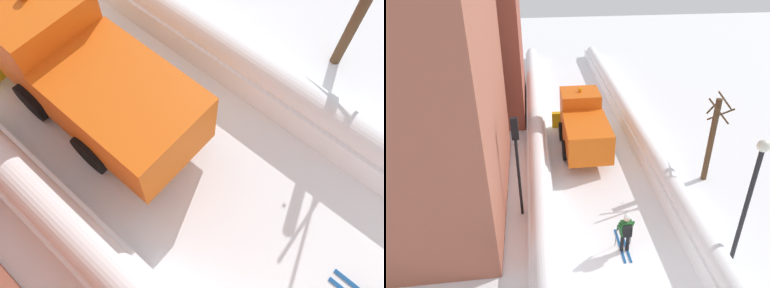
# 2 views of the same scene
# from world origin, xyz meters

# --- Properties ---
(ground_plane) EXTENTS (80.00, 80.00, 0.00)m
(ground_plane) POSITION_xyz_m (0.00, 10.00, 0.00)
(ground_plane) COLOR white
(snowbank_right) EXTENTS (1.10, 36.00, 1.26)m
(snowbank_right) POSITION_xyz_m (2.96, 10.00, 0.59)
(snowbank_right) COLOR white
(snowbank_right) RESTS_ON ground
(plow_truck) EXTENTS (3.20, 5.98, 3.12)m
(plow_truck) POSITION_xyz_m (-0.35, 9.47, 1.48)
(plow_truck) COLOR orange
(plow_truck) RESTS_ON ground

